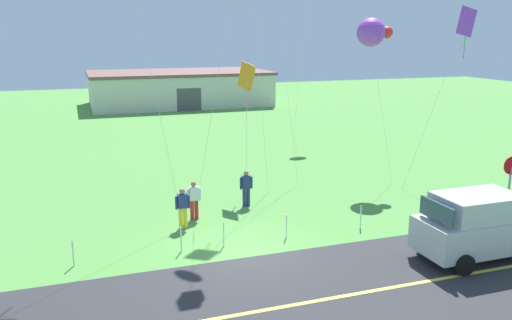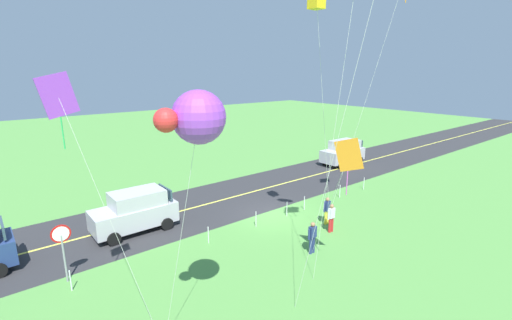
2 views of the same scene
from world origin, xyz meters
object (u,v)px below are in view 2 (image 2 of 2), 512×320
at_px(car_suv_foreground, 135,211).
at_px(person_child_watcher, 331,217).
at_px(kite_blue_mid, 348,157).
at_px(kite_cyan_top, 59,100).
at_px(person_adult_near, 327,210).
at_px(person_adult_companion, 312,237).
at_px(car_parked_west_far, 343,152).
at_px(kite_orange_near, 197,117).
at_px(stop_sign, 62,242).

xyz_separation_m(car_suv_foreground, person_child_watcher, (-8.19, 6.81, -0.29)).
height_order(kite_blue_mid, kite_cyan_top, kite_cyan_top).
height_order(person_adult_near, person_adult_companion, same).
bearing_deg(car_suv_foreground, person_child_watcher, 140.26).
relative_size(person_adult_near, person_adult_companion, 1.00).
distance_m(car_parked_west_far, kite_cyan_top, 26.55).
bearing_deg(kite_blue_mid, kite_orange_near, 0.62).
bearing_deg(kite_cyan_top, car_parked_west_far, -161.52).
relative_size(car_parked_west_far, person_child_watcher, 2.75).
xyz_separation_m(stop_sign, person_adult_near, (-12.87, 3.05, -0.94)).
relative_size(car_parked_west_far, person_adult_companion, 2.75).
relative_size(car_suv_foreground, person_child_watcher, 2.75).
xyz_separation_m(person_adult_near, person_adult_companion, (3.14, 1.74, 0.00)).
height_order(car_parked_west_far, person_adult_companion, car_parked_west_far).
relative_size(person_adult_companion, person_child_watcher, 1.00).
height_order(kite_blue_mid, kite_orange_near, kite_orange_near).
bearing_deg(kite_cyan_top, person_adult_near, -178.41).
xyz_separation_m(car_suv_foreground, kite_cyan_top, (4.03, 6.35, 6.57)).
height_order(stop_sign, kite_blue_mid, kite_blue_mid).
bearing_deg(kite_blue_mid, person_adult_near, -134.08).
distance_m(person_adult_near, kite_cyan_top, 14.57).
relative_size(kite_blue_mid, kite_cyan_top, 0.72).
bearing_deg(person_adult_near, person_child_watcher, -164.58).
xyz_separation_m(car_suv_foreground, stop_sign, (4.05, 2.94, 0.65)).
bearing_deg(person_adult_companion, stop_sign, -130.27).
xyz_separation_m(person_adult_companion, kite_orange_near, (7.33, 2.40, 6.55)).
distance_m(kite_blue_mid, kite_cyan_top, 9.94).
height_order(person_adult_companion, person_child_watcher, same).
xyz_separation_m(car_parked_west_far, kite_cyan_top, (24.40, 8.15, 6.57)).
distance_m(stop_sign, person_child_watcher, 12.87).
relative_size(stop_sign, kite_blue_mid, 0.42).
xyz_separation_m(stop_sign, kite_cyan_top, (-0.02, 3.41, 5.92)).
distance_m(car_parked_west_far, person_adult_companion, 17.52).
xyz_separation_m(person_adult_near, kite_blue_mid, (3.94, 4.07, 4.48)).
relative_size(car_parked_west_far, kite_blue_mid, 0.72).
height_order(car_parked_west_far, stop_sign, stop_sign).
relative_size(car_parked_west_far, person_adult_near, 2.75).
bearing_deg(kite_cyan_top, car_suv_foreground, -122.42).
bearing_deg(person_adult_companion, kite_blue_mid, -32.90).
bearing_deg(car_suv_foreground, kite_cyan_top, 57.58).
height_order(person_adult_near, kite_cyan_top, kite_cyan_top).
distance_m(person_adult_near, kite_orange_near, 13.03).
bearing_deg(person_child_watcher, stop_sign, 61.02).
bearing_deg(person_child_watcher, person_adult_companion, 98.68).
distance_m(car_suv_foreground, kite_cyan_top, 9.99).
bearing_deg(car_parked_west_far, kite_orange_near, 28.46).
bearing_deg(kite_orange_near, person_adult_companion, -161.88).
distance_m(car_suv_foreground, stop_sign, 5.05).
xyz_separation_m(car_parked_west_far, person_adult_near, (11.55, 7.80, -0.29)).
xyz_separation_m(stop_sign, kite_blue_mid, (-8.93, 7.12, 3.54)).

